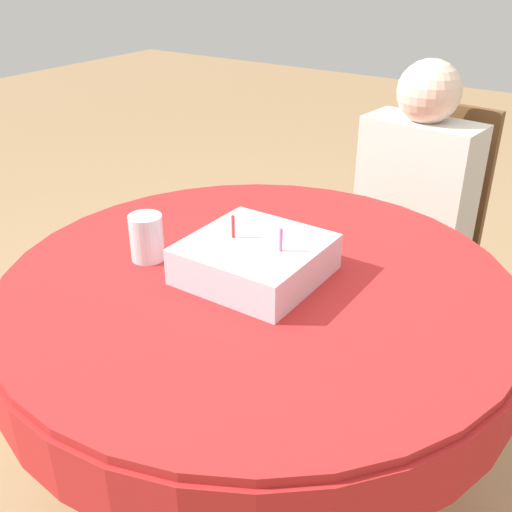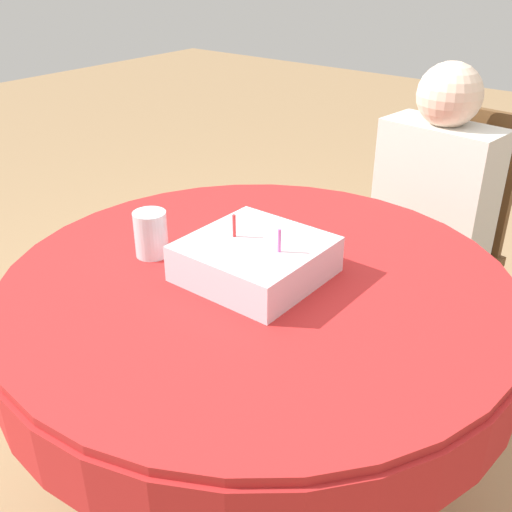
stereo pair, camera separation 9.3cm
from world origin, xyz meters
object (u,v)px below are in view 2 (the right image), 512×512
birthday_cake (254,259)px  drinking_glass (151,234)px  person (431,201)px  chair (438,238)px

birthday_cake → drinking_glass: birthday_cake is taller
person → drinking_glass: (-0.32, -0.95, 0.14)m
chair → drinking_glass: chair is taller
chair → drinking_glass: bearing=-101.5°
drinking_glass → chair: bearing=72.2°
birthday_cake → drinking_glass: size_ratio=2.57×
chair → person: size_ratio=0.85×
drinking_glass → birthday_cake: bearing=15.3°
birthday_cake → person: bearing=86.2°
chair → person: bearing=-90.0°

